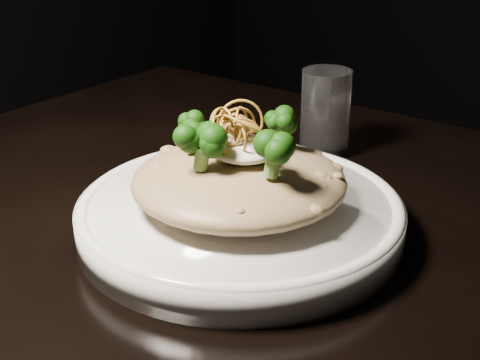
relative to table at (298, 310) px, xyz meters
The scene contains 7 objects.
table is the anchor object (origin of this frame).
plate 0.12m from the table, 154.22° to the right, with size 0.31×0.31×0.03m, color white.
risotto 0.15m from the table, 154.34° to the right, with size 0.20×0.20×0.04m, color brown.
broccoli 0.19m from the table, 156.21° to the right, with size 0.14×0.14×0.05m, color black, non-canonical shape.
cheese 0.18m from the table, 156.04° to the right, with size 0.06×0.06×0.02m, color white.
shallots 0.21m from the table, 153.46° to the right, with size 0.06×0.06×0.04m, color brown, non-canonical shape.
drinking_glass 0.26m from the table, 115.03° to the left, with size 0.06×0.06×0.11m, color white.
Camera 1 is at (0.29, -0.48, 1.06)m, focal length 50.00 mm.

